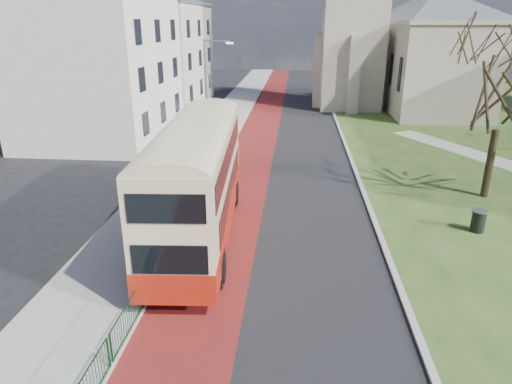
# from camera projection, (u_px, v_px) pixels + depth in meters

# --- Properties ---
(ground) EXTENTS (160.00, 160.00, 0.00)m
(ground) POSITION_uv_depth(u_px,v_px,m) (237.00, 279.00, 17.56)
(ground) COLOR black
(ground) RESTS_ON ground
(road_carriageway) EXTENTS (9.00, 120.00, 0.01)m
(road_carriageway) POSITION_uv_depth(u_px,v_px,m) (288.00, 146.00, 36.09)
(road_carriageway) COLOR black
(road_carriageway) RESTS_ON ground
(bus_lane) EXTENTS (3.40, 120.00, 0.01)m
(bus_lane) POSITION_uv_depth(u_px,v_px,m) (254.00, 146.00, 36.31)
(bus_lane) COLOR #591414
(bus_lane) RESTS_ON ground
(pavement_west) EXTENTS (4.00, 120.00, 0.12)m
(pavement_west) POSITION_uv_depth(u_px,v_px,m) (207.00, 144.00, 36.60)
(pavement_west) COLOR gray
(pavement_west) RESTS_ON ground
(kerb_west) EXTENTS (0.25, 120.00, 0.13)m
(kerb_west) POSITION_uv_depth(u_px,v_px,m) (231.00, 144.00, 36.44)
(kerb_west) COLOR #999993
(kerb_west) RESTS_ON ground
(kerb_east) EXTENTS (0.25, 80.00, 0.13)m
(kerb_east) POSITION_uv_depth(u_px,v_px,m) (344.00, 141.00, 37.56)
(kerb_east) COLOR #999993
(kerb_east) RESTS_ON ground
(pedestrian_railing) EXTENTS (0.07, 24.00, 1.12)m
(pedestrian_railing) POSITION_uv_depth(u_px,v_px,m) (185.00, 220.00, 21.34)
(pedestrian_railing) COLOR #0D3919
(pedestrian_railing) RESTS_ON ground
(street_block_near) EXTENTS (10.30, 14.30, 13.00)m
(street_block_near) POSITION_uv_depth(u_px,v_px,m) (99.00, 58.00, 36.94)
(street_block_near) COLOR beige
(street_block_near) RESTS_ON ground
(street_block_far) EXTENTS (10.30, 16.30, 11.50)m
(street_block_far) POSITION_uv_depth(u_px,v_px,m) (157.00, 54.00, 52.13)
(street_block_far) COLOR beige
(street_block_far) RESTS_ON ground
(streetlamp) EXTENTS (2.13, 0.18, 8.00)m
(streetlamp) POSITION_uv_depth(u_px,v_px,m) (208.00, 90.00, 33.09)
(streetlamp) COLOR gray
(streetlamp) RESTS_ON pavement_west
(bus) EXTENTS (3.63, 12.50, 5.16)m
(bus) POSITION_uv_depth(u_px,v_px,m) (197.00, 177.00, 19.86)
(bus) COLOR #A01D0E
(bus) RESTS_ON ground
(winter_tree_near) EXTENTS (7.94, 7.94, 9.82)m
(winter_tree_near) POSITION_uv_depth(u_px,v_px,m) (507.00, 72.00, 23.35)
(winter_tree_near) COLOR #2D2516
(winter_tree_near) RESTS_ON grass_green
(litter_bin) EXTENTS (0.73, 0.73, 1.08)m
(litter_bin) POSITION_uv_depth(u_px,v_px,m) (478.00, 221.00, 21.24)
(litter_bin) COLOR black
(litter_bin) RESTS_ON grass_green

